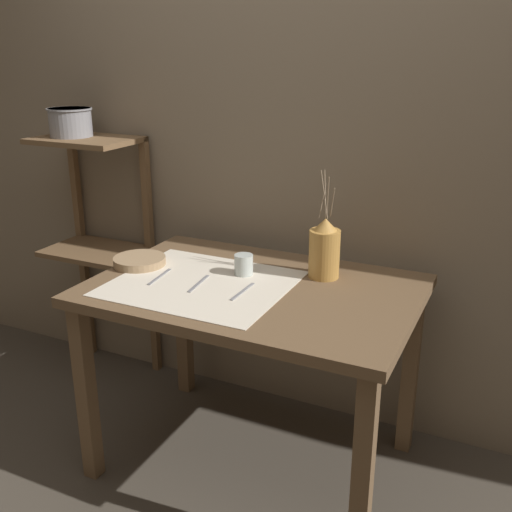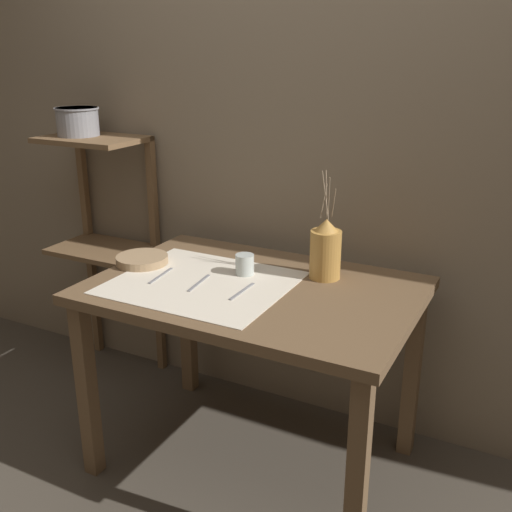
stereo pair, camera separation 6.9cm
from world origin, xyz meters
name	(u,v)px [view 2 (the right image)]	position (x,y,z in m)	size (l,w,h in m)	color
ground_plane	(254,460)	(0.00, 0.00, 0.00)	(12.00, 12.00, 0.00)	#473F35
stone_wall_back	(310,156)	(0.00, 0.52, 1.20)	(7.00, 0.06, 2.40)	#7A6B56
wooden_table	(254,311)	(0.00, 0.00, 0.69)	(1.22, 0.83, 0.79)	brown
wooden_shelf_unit	(105,214)	(-1.02, 0.35, 0.86)	(0.48, 0.33, 1.24)	brown
linen_cloth	(202,283)	(-0.19, -0.07, 0.79)	(0.66, 0.58, 0.00)	beige
pitcher_with_flowers	(325,251)	(0.21, 0.20, 0.90)	(0.12, 0.12, 0.42)	#B7843D
wooden_bowl	(141,260)	(-0.52, 0.00, 0.81)	(0.21, 0.21, 0.04)	#9E7F5B
glass_tumbler_near	(245,264)	(-0.08, 0.08, 0.83)	(0.07, 0.07, 0.08)	#B7C1BC
fork_inner	(161,276)	(-0.36, -0.09, 0.80)	(0.03, 0.18, 0.00)	gray
fork_outer	(199,283)	(-0.19, -0.08, 0.80)	(0.03, 0.18, 0.00)	gray
knife_center	(242,291)	(-0.01, -0.08, 0.80)	(0.01, 0.18, 0.00)	gray
metal_pot_large	(78,121)	(-1.10, 0.31, 1.31)	(0.21, 0.21, 0.13)	gray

